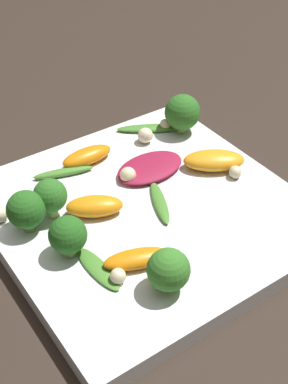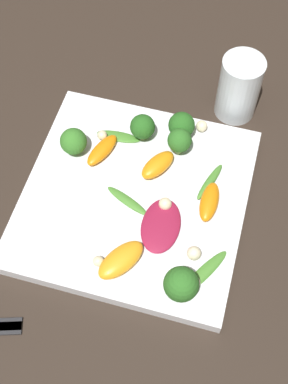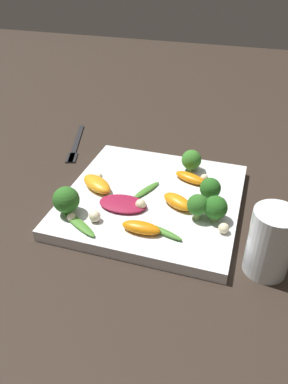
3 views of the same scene
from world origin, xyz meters
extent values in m
plane|color=#2D231C|center=(0.00, 0.00, 0.00)|extent=(2.40, 2.40, 0.00)
cube|color=white|center=(0.00, 0.00, 0.01)|extent=(0.30, 0.30, 0.02)
cylinder|color=white|center=(-0.10, -0.20, 0.05)|extent=(0.06, 0.06, 0.10)
cube|color=#262628|center=(0.10, 0.21, 0.00)|extent=(0.04, 0.03, 0.01)
ellipsoid|color=maroon|center=(-0.05, 0.04, 0.02)|extent=(0.05, 0.08, 0.01)
ellipsoid|color=orange|center=(-0.02, -0.05, 0.03)|extent=(0.05, 0.06, 0.02)
ellipsoid|color=orange|center=(0.06, -0.05, 0.03)|extent=(0.04, 0.07, 0.02)
ellipsoid|color=orange|center=(-0.10, -0.01, 0.03)|extent=(0.02, 0.06, 0.02)
ellipsoid|color=orange|center=(-0.01, 0.10, 0.03)|extent=(0.06, 0.08, 0.02)
cylinder|color=#84AD5B|center=(-0.04, -0.09, 0.03)|extent=(0.01, 0.01, 0.02)
sphere|color=#2D6B23|center=(-0.04, -0.09, 0.05)|extent=(0.03, 0.03, 0.03)
cylinder|color=#84AD5B|center=(0.10, -0.05, 0.03)|extent=(0.01, 0.01, 0.01)
sphere|color=#387A28|center=(0.10, -0.05, 0.04)|extent=(0.04, 0.04, 0.04)
cylinder|color=#7A9E51|center=(-0.04, -0.11, 0.03)|extent=(0.01, 0.01, 0.01)
sphere|color=#26601E|center=(-0.04, -0.11, 0.04)|extent=(0.04, 0.04, 0.04)
cylinder|color=#84AD5B|center=(0.02, -0.10, 0.03)|extent=(0.01, 0.01, 0.01)
sphere|color=#26601E|center=(0.02, -0.10, 0.04)|extent=(0.04, 0.04, 0.04)
cylinder|color=#84AD5B|center=(-0.09, 0.12, 0.03)|extent=(0.01, 0.01, 0.01)
sphere|color=#2D6B23|center=(-0.09, 0.12, 0.05)|extent=(0.04, 0.04, 0.04)
ellipsoid|color=#47842D|center=(0.01, 0.01, 0.02)|extent=(0.07, 0.04, 0.01)
ellipsoid|color=#47842D|center=(-0.09, -0.05, 0.02)|extent=(0.03, 0.07, 0.01)
ellipsoid|color=#47842D|center=(0.05, -0.09, 0.02)|extent=(0.06, 0.02, 0.00)
ellipsoid|color=#47842D|center=(-0.11, 0.09, 0.02)|extent=(0.06, 0.08, 0.01)
sphere|color=beige|center=(-0.10, 0.07, 0.03)|extent=(0.02, 0.02, 0.02)
sphere|color=beige|center=(0.07, -0.08, 0.03)|extent=(0.01, 0.01, 0.01)
sphere|color=beige|center=(-0.06, -0.13, 0.03)|extent=(0.02, 0.02, 0.02)
sphere|color=beige|center=(-0.11, 0.10, 0.03)|extent=(0.01, 0.01, 0.01)
sphere|color=beige|center=(0.02, 0.11, 0.03)|extent=(0.01, 0.01, 0.01)
sphere|color=beige|center=(-0.04, 0.01, 0.03)|extent=(0.02, 0.02, 0.02)
camera|label=1|loc=(0.35, -0.24, 0.38)|focal=50.00mm
camera|label=2|loc=(-0.11, 0.35, 0.65)|focal=50.00mm
camera|label=3|loc=(-0.52, -0.15, 0.40)|focal=35.00mm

